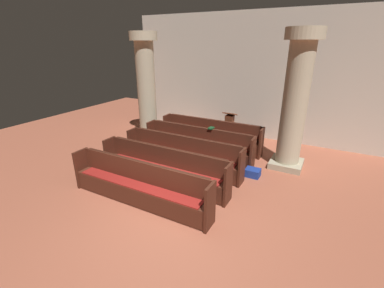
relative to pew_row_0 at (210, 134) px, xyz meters
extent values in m
plane|color=#AD5B42|center=(0.89, -4.14, -0.51)|extent=(19.20, 19.20, 0.00)
cube|color=beige|center=(0.89, 1.94, 1.74)|extent=(10.00, 0.16, 4.50)
cube|color=#4C2316|center=(0.00, -0.02, -0.07)|extent=(3.47, 0.38, 0.05)
cube|color=#4C2316|center=(0.00, 0.14, 0.21)|extent=(3.47, 0.04, 0.50)
cube|color=#411E13|center=(0.00, 0.19, 0.45)|extent=(3.34, 0.06, 0.02)
cube|color=#442014|center=(-1.77, -0.02, -0.02)|extent=(0.06, 0.44, 0.97)
cube|color=#442014|center=(1.77, -0.02, -0.02)|extent=(0.06, 0.44, 0.97)
cube|color=#482115|center=(0.00, -0.20, -0.29)|extent=(3.47, 0.03, 0.40)
cube|color=maroon|center=(0.00, -0.04, -0.03)|extent=(3.20, 0.32, 0.03)
cube|color=#4C2316|center=(0.00, -0.99, -0.07)|extent=(3.47, 0.38, 0.05)
cube|color=#4C2316|center=(0.00, -0.83, 0.21)|extent=(3.47, 0.04, 0.50)
cube|color=#411E13|center=(0.00, -0.78, 0.45)|extent=(3.34, 0.06, 0.02)
cube|color=#442014|center=(-1.77, -0.99, -0.02)|extent=(0.06, 0.44, 0.97)
cube|color=#442014|center=(1.77, -0.99, -0.02)|extent=(0.06, 0.44, 0.97)
cube|color=#482115|center=(0.00, -1.17, -0.29)|extent=(3.47, 0.03, 0.40)
cube|color=maroon|center=(0.00, -1.01, -0.03)|extent=(3.20, 0.32, 0.03)
cube|color=#4C2316|center=(0.00, -1.96, -0.07)|extent=(3.47, 0.38, 0.05)
cube|color=#4C2316|center=(0.00, -1.79, 0.21)|extent=(3.47, 0.04, 0.50)
cube|color=#411E13|center=(0.00, -1.75, 0.45)|extent=(3.34, 0.06, 0.02)
cube|color=#442014|center=(-1.77, -1.96, -0.02)|extent=(0.06, 0.44, 0.97)
cube|color=#442014|center=(1.77, -1.96, -0.02)|extent=(0.06, 0.44, 0.97)
cube|color=#482115|center=(0.00, -2.14, -0.29)|extent=(3.47, 0.03, 0.40)
cube|color=maroon|center=(0.00, -1.98, -0.03)|extent=(3.20, 0.32, 0.03)
cube|color=#4C2316|center=(0.00, -2.93, -0.07)|extent=(3.47, 0.38, 0.05)
cube|color=#4C2316|center=(0.00, -2.76, 0.21)|extent=(3.47, 0.04, 0.50)
cube|color=#411E13|center=(0.00, -2.71, 0.45)|extent=(3.34, 0.06, 0.02)
cube|color=#442014|center=(-1.77, -2.93, -0.02)|extent=(0.06, 0.44, 0.97)
cube|color=#442014|center=(1.77, -2.93, -0.02)|extent=(0.06, 0.44, 0.97)
cube|color=#482115|center=(0.00, -3.10, -0.29)|extent=(3.47, 0.03, 0.40)
cube|color=maroon|center=(0.00, -2.95, -0.03)|extent=(3.20, 0.32, 0.03)
cube|color=#4C2316|center=(0.00, -3.90, -0.07)|extent=(3.47, 0.38, 0.05)
cube|color=#4C2316|center=(0.00, -3.73, 0.21)|extent=(3.47, 0.05, 0.50)
cube|color=#411E13|center=(0.00, -3.68, 0.45)|extent=(3.34, 0.06, 0.02)
cube|color=#442014|center=(-1.77, -3.90, -0.02)|extent=(0.06, 0.44, 0.97)
cube|color=#442014|center=(1.77, -3.90, -0.02)|extent=(0.06, 0.44, 0.97)
cube|color=#482115|center=(0.00, -4.07, -0.29)|extent=(3.47, 0.03, 0.40)
cube|color=maroon|center=(0.00, -3.92, -0.03)|extent=(3.20, 0.32, 0.03)
cube|color=tan|center=(2.62, -0.31, -0.42)|extent=(0.90, 0.90, 0.18)
cylinder|color=#BCB293|center=(2.62, -0.31, 1.34)|extent=(0.66, 0.66, 3.33)
cylinder|color=beige|center=(2.62, -0.31, 3.15)|extent=(0.96, 0.96, 0.30)
cube|color=tan|center=(-2.57, -0.11, -0.42)|extent=(0.90, 0.90, 0.18)
cylinder|color=#BCB293|center=(-2.57, -0.11, 1.34)|extent=(0.66, 0.66, 3.33)
cylinder|color=beige|center=(-2.57, -0.11, 3.15)|extent=(0.96, 0.96, 0.30)
cube|color=#562B1A|center=(0.29, 1.04, -0.48)|extent=(0.45, 0.45, 0.06)
cube|color=brown|center=(0.29, 1.04, -0.03)|extent=(0.28, 0.28, 0.95)
cube|color=brown|center=(0.29, 1.04, 0.50)|extent=(0.48, 0.35, 0.15)
cube|color=#194723|center=(0.37, -0.78, 0.48)|extent=(0.14, 0.21, 0.04)
cube|color=navy|center=(1.92, -1.39, -0.40)|extent=(0.39, 0.32, 0.22)
camera|label=1|loc=(3.47, -7.79, 2.93)|focal=24.36mm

